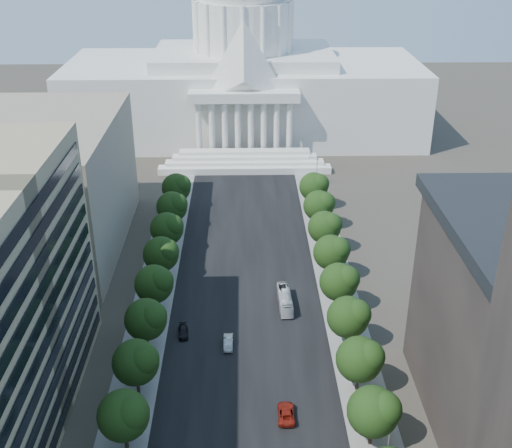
{
  "coord_description": "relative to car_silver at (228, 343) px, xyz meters",
  "views": [
    {
      "loc": [
        -0.43,
        -34.9,
        71.4
      ],
      "look_at": [
        1.92,
        75.88,
        17.04
      ],
      "focal_mm": 45.0,
      "sensor_mm": 36.0,
      "label": 1
    }
  ],
  "objects": [
    {
      "name": "tree_r_h",
      "position": [
        21.81,
        35.64,
        5.67
      ],
      "size": [
        7.79,
        7.6,
        9.97
      ],
      "color": "#33261C",
      "rests_on": "ground"
    },
    {
      "name": "tree_l_d",
      "position": [
        -14.19,
        -12.36,
        5.67
      ],
      "size": [
        7.79,
        7.6,
        9.97
      ],
      "color": "#33261C",
      "rests_on": "ground"
    },
    {
      "name": "streetlight_e",
      "position": [
        23.38,
        49.84,
        5.04
      ],
      "size": [
        2.61,
        0.44,
        9.0
      ],
      "color": "gray",
      "rests_on": "ground"
    },
    {
      "name": "tree_l_g",
      "position": [
        -14.19,
        23.64,
        5.67
      ],
      "size": [
        7.79,
        7.6,
        9.97
      ],
      "color": "#33261C",
      "rests_on": "ground"
    },
    {
      "name": "tree_r_i",
      "position": [
        21.81,
        47.64,
        5.67
      ],
      "size": [
        7.79,
        7.6,
        9.97
      ],
      "color": "#33261C",
      "rests_on": "ground"
    },
    {
      "name": "capitol",
      "position": [
        3.47,
        124.73,
        19.22
      ],
      "size": [
        120.0,
        56.0,
        73.0
      ],
      "color": "white",
      "rests_on": "ground"
    },
    {
      "name": "streetlight_d",
      "position": [
        23.38,
        24.84,
        5.04
      ],
      "size": [
        2.61,
        0.44,
        9.0
      ],
      "color": "gray",
      "rests_on": "ground"
    },
    {
      "name": "sidewalk_right",
      "position": [
        22.47,
        29.84,
        -0.79
      ],
      "size": [
        8.0,
        260.0,
        0.02
      ],
      "primitive_type": "cube",
      "color": "gray",
      "rests_on": "ground"
    },
    {
      "name": "car_silver",
      "position": [
        0.0,
        0.0,
        0.0
      ],
      "size": [
        1.74,
        4.8,
        1.57
      ],
      "primitive_type": "imported",
      "rotation": [
        0.0,
        0.0,
        0.02
      ],
      "color": "#A8AAB0",
      "rests_on": "ground"
    },
    {
      "name": "car_red",
      "position": [
        9.39,
        -18.39,
        -0.0
      ],
      "size": [
        2.74,
        5.71,
        1.57
      ],
      "primitive_type": "imported",
      "rotation": [
        0.0,
        0.0,
        3.12
      ],
      "color": "maroon",
      "rests_on": "ground"
    },
    {
      "name": "streetlight_b",
      "position": [
        23.38,
        -25.16,
        5.04
      ],
      "size": [
        2.61,
        0.44,
        9.0
      ],
      "color": "gray",
      "rests_on": "ground"
    },
    {
      "name": "tree_r_d",
      "position": [
        21.81,
        -12.36,
        5.67
      ],
      "size": [
        7.79,
        7.6,
        9.97
      ],
      "color": "#33261C",
      "rests_on": "ground"
    },
    {
      "name": "tree_l_h",
      "position": [
        -14.19,
        35.64,
        5.67
      ],
      "size": [
        7.79,
        7.6,
        9.97
      ],
      "color": "#33261C",
      "rests_on": "ground"
    },
    {
      "name": "tree_r_e",
      "position": [
        21.81,
        -0.36,
        5.67
      ],
      "size": [
        7.79,
        7.6,
        9.97
      ],
      "color": "#33261C",
      "rests_on": "ground"
    },
    {
      "name": "tree_l_i",
      "position": [
        -14.19,
        47.64,
        5.67
      ],
      "size": [
        7.79,
        7.6,
        9.97
      ],
      "color": "#33261C",
      "rests_on": "ground"
    },
    {
      "name": "tree_r_c",
      "position": [
        21.81,
        -24.36,
        5.67
      ],
      "size": [
        7.79,
        7.6,
        9.97
      ],
      "color": "#33261C",
      "rests_on": "ground"
    },
    {
      "name": "streetlight_c",
      "position": [
        23.38,
        -0.16,
        5.04
      ],
      "size": [
        2.61,
        0.44,
        9.0
      ],
      "color": "gray",
      "rests_on": "ground"
    },
    {
      "name": "tree_l_j",
      "position": [
        -14.19,
        59.64,
        5.67
      ],
      "size": [
        7.79,
        7.6,
        9.97
      ],
      "color": "#33261C",
      "rests_on": "ground"
    },
    {
      "name": "tree_r_f",
      "position": [
        21.81,
        11.64,
        5.67
      ],
      "size": [
        7.79,
        7.6,
        9.97
      ],
      "color": "#33261C",
      "rests_on": "ground"
    },
    {
      "name": "office_block_left_far",
      "position": [
        -44.53,
        39.84,
        14.21
      ],
      "size": [
        38.0,
        52.0,
        30.0
      ],
      "primitive_type": "cube",
      "color": "gray",
      "rests_on": "ground"
    },
    {
      "name": "sidewalk_left",
      "position": [
        -15.53,
        29.84,
        -0.79
      ],
      "size": [
        8.0,
        260.0,
        0.02
      ],
      "primitive_type": "cube",
      "color": "gray",
      "rests_on": "ground"
    },
    {
      "name": "tree_r_j",
      "position": [
        21.81,
        59.64,
        5.67
      ],
      "size": [
        7.79,
        7.6,
        9.97
      ],
      "color": "#33261C",
      "rests_on": "ground"
    },
    {
      "name": "tree_l_c",
      "position": [
        -14.19,
        -24.36,
        5.67
      ],
      "size": [
        7.79,
        7.6,
        9.97
      ],
      "color": "#33261C",
      "rests_on": "ground"
    },
    {
      "name": "city_bus",
      "position": [
        11.11,
        13.0,
        0.65
      ],
      "size": [
        2.79,
        10.38,
        2.87
      ],
      "primitive_type": "imported",
      "rotation": [
        0.0,
        0.0,
        0.04
      ],
      "color": "silver",
      "rests_on": "ground"
    },
    {
      "name": "car_dark_b",
      "position": [
        -8.46,
        3.66,
        -0.13
      ],
      "size": [
        2.32,
        4.71,
        1.32
      ],
      "primitive_type": "imported",
      "rotation": [
        0.0,
        0.0,
        0.11
      ],
      "color": "black",
      "rests_on": "ground"
    },
    {
      "name": "road_asphalt",
      "position": [
        3.47,
        29.84,
        -0.79
      ],
      "size": [
        30.0,
        260.0,
        0.01
      ],
      "primitive_type": "cube",
      "color": "black",
      "rests_on": "ground"
    },
    {
      "name": "tree_l_f",
      "position": [
        -14.19,
        11.64,
        5.67
      ],
      "size": [
        7.79,
        7.6,
        9.97
      ],
      "color": "#33261C",
      "rests_on": "ground"
    },
    {
      "name": "streetlight_f",
      "position": [
        23.38,
        74.84,
        5.04
      ],
      "size": [
        2.61,
        0.44,
        9.0
      ],
      "color": "gray",
      "rests_on": "ground"
    },
    {
      "name": "tree_r_g",
      "position": [
        21.81,
        23.64,
        5.67
      ],
      "size": [
        7.79,
        7.6,
        9.97
      ],
      "color": "#33261C",
      "rests_on": "ground"
    },
    {
      "name": "tree_l_e",
      "position": [
        -14.19,
        -0.36,
        5.67
      ],
      "size": [
        7.79,
        7.6,
        9.97
      ],
      "color": "#33261C",
      "rests_on": "ground"
    }
  ]
}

